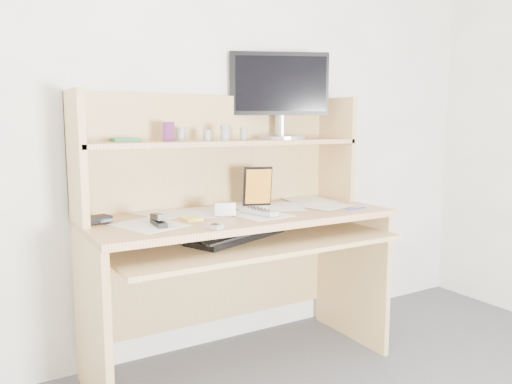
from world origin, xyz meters
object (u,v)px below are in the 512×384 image
desk (232,222)px  tv_remote (258,212)px  monitor (280,93)px  game_case (257,186)px  keyboard (237,235)px

desk → tv_remote: (0.05, -0.17, 0.07)m
tv_remote → monitor: size_ratio=0.42×
tv_remote → game_case: game_case is taller
keyboard → tv_remote: (0.10, -0.02, 0.10)m
tv_remote → monitor: monitor is taller
desk → game_case: bearing=6.4°
keyboard → game_case: 0.33m
desk → monitor: size_ratio=2.92×
tv_remote → monitor: bearing=28.8°
desk → tv_remote: size_ratio=6.88×
keyboard → tv_remote: 0.14m
keyboard → game_case: size_ratio=2.67×
tv_remote → monitor: (0.29, 0.28, 0.55)m
desk → monitor: (0.34, 0.11, 0.62)m
game_case → tv_remote: bearing=-101.0°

